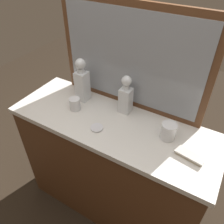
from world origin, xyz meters
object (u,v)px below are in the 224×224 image
at_px(crystal_decanter_rear, 82,84).
at_px(crystal_tumbler_front, 168,132).
at_px(crystal_decanter_far_right, 126,98).
at_px(crystal_tumbler_rear, 75,104).
at_px(porcelain_dish, 97,128).
at_px(silver_brush_front, 190,156).

height_order(crystal_decanter_rear, crystal_tumbler_front, crystal_decanter_rear).
distance_m(crystal_decanter_far_right, crystal_decanter_rear, 0.32).
xyz_separation_m(crystal_decanter_rear, crystal_tumbler_rear, (0.02, -0.12, -0.09)).
xyz_separation_m(crystal_decanter_far_right, crystal_decanter_rear, (-0.32, -0.03, 0.02)).
relative_size(crystal_decanter_rear, porcelain_dish, 4.03).
distance_m(crystal_tumbler_front, porcelain_dish, 0.43).
bearing_deg(silver_brush_front, crystal_decanter_far_right, 159.94).
xyz_separation_m(crystal_decanter_far_right, crystal_tumbler_front, (0.33, -0.10, -0.06)).
bearing_deg(crystal_decanter_rear, crystal_tumbler_rear, -79.89).
distance_m(crystal_tumbler_front, silver_brush_front, 0.18).
height_order(crystal_tumbler_front, silver_brush_front, crystal_tumbler_front).
relative_size(crystal_decanter_rear, crystal_tumbler_front, 3.04).
bearing_deg(crystal_tumbler_rear, crystal_decanter_rear, 100.11).
distance_m(crystal_tumbler_rear, silver_brush_front, 0.78).
distance_m(crystal_decanter_rear, porcelain_dish, 0.35).
relative_size(crystal_decanter_far_right, silver_brush_front, 1.59).
height_order(silver_brush_front, porcelain_dish, silver_brush_front).
distance_m(crystal_tumbler_rear, porcelain_dish, 0.25).
relative_size(crystal_tumbler_front, porcelain_dish, 1.33).
bearing_deg(porcelain_dish, crystal_decanter_far_right, 74.57).
height_order(crystal_tumbler_rear, porcelain_dish, crystal_tumbler_rear).
distance_m(crystal_decanter_far_right, porcelain_dish, 0.27).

